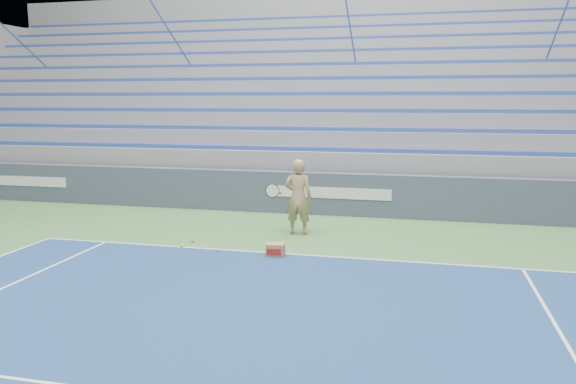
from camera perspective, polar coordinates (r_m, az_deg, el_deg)
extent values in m
cube|color=white|center=(10.93, 0.84, -6.36)|extent=(10.97, 0.05, 0.00)
cube|color=#3E465F|center=(14.66, 4.25, -0.19)|extent=(30.00, 0.30, 1.10)
cube|color=white|center=(18.23, -25.01, 1.00)|extent=(2.60, 0.02, 0.28)
cube|color=white|center=(14.49, 4.16, -0.09)|extent=(3.20, 0.02, 0.28)
cube|color=gray|center=(19.12, 6.44, 2.02)|extent=(30.00, 8.50, 1.10)
cube|color=gray|center=(19.03, 6.49, 4.41)|extent=(30.00, 8.50, 0.50)
cube|color=#284293|center=(15.18, 4.71, 4.34)|extent=(29.60, 0.42, 0.11)
cube|color=gray|center=(19.41, 6.67, 5.98)|extent=(30.00, 7.65, 0.50)
cube|color=#284293|center=(15.98, 5.21, 6.39)|extent=(29.60, 0.42, 0.11)
cube|color=gray|center=(19.81, 6.84, 7.50)|extent=(30.00, 6.80, 0.50)
cube|color=#284293|center=(16.81, 5.65, 8.23)|extent=(29.60, 0.42, 0.11)
cube|color=gray|center=(20.23, 7.01, 8.95)|extent=(30.00, 5.95, 0.50)
cube|color=#284293|center=(17.65, 6.06, 9.90)|extent=(29.60, 0.42, 0.11)
cube|color=gray|center=(20.65, 7.18, 10.34)|extent=(30.00, 5.10, 0.50)
cube|color=#284293|center=(18.50, 6.44, 11.42)|extent=(29.60, 0.42, 0.11)
cube|color=gray|center=(21.09, 7.33, 11.67)|extent=(30.00, 4.25, 0.50)
cube|color=#284293|center=(19.37, 6.78, 12.80)|extent=(29.60, 0.42, 0.11)
cube|color=gray|center=(21.54, 7.49, 12.95)|extent=(30.00, 3.40, 0.50)
cube|color=#284293|center=(20.25, 7.10, 14.06)|extent=(29.60, 0.42, 0.11)
cube|color=gray|center=(22.00, 7.64, 14.18)|extent=(30.00, 2.55, 0.50)
cube|color=#284293|center=(21.13, 7.40, 15.22)|extent=(29.60, 0.42, 0.11)
cube|color=gray|center=(22.46, 7.78, 15.36)|extent=(30.00, 1.70, 0.50)
cube|color=#284293|center=(22.03, 7.67, 16.28)|extent=(29.60, 0.42, 0.11)
cube|color=gray|center=(22.94, 7.92, 16.48)|extent=(30.00, 0.85, 0.50)
cube|color=#284293|center=(22.93, 7.93, 17.26)|extent=(29.60, 0.42, 0.11)
cube|color=gray|center=(23.49, 7.97, 10.93)|extent=(31.00, 0.40, 7.30)
cylinder|color=#2E59A2|center=(23.69, -24.33, 12.49)|extent=(0.05, 8.53, 5.04)
cylinder|color=#2E59A2|center=(20.63, -10.62, 13.73)|extent=(0.05, 8.53, 5.04)
cylinder|color=#2E59A2|center=(19.03, 6.67, 14.21)|extent=(0.05, 8.53, 5.04)
cylinder|color=#2E59A2|center=(19.25, 25.21, 13.34)|extent=(0.05, 8.53, 5.04)
imported|color=tan|center=(12.45, 1.04, -0.50)|extent=(0.64, 0.44, 1.69)
cylinder|color=black|center=(12.28, -0.81, -0.14)|extent=(0.12, 0.27, 0.08)
cylinder|color=beige|center=(12.02, -1.60, 0.14)|extent=(0.29, 0.16, 0.28)
torus|color=black|center=(12.02, -1.60, 0.14)|extent=(0.31, 0.18, 0.30)
cube|color=#9B784B|center=(10.82, -1.27, -5.91)|extent=(0.36, 0.28, 0.26)
cube|color=#B21E19|center=(10.69, -1.45, -6.09)|extent=(0.27, 0.03, 0.11)
sphere|color=#C3D12A|center=(12.04, -9.68, -4.92)|extent=(0.07, 0.07, 0.07)
sphere|color=#C3D12A|center=(11.67, -10.74, -5.41)|extent=(0.07, 0.07, 0.07)
sphere|color=#C3D12A|center=(10.79, -1.79, -6.47)|extent=(0.07, 0.07, 0.07)
sphere|color=#C3D12A|center=(11.23, -7.18, -5.90)|extent=(0.07, 0.07, 0.07)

